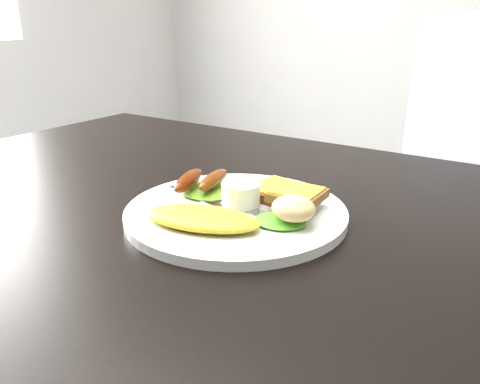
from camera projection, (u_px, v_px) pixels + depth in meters
name	position (u px, v px, depth m)	size (l,w,h in m)	color
dining_table	(211.00, 210.00, 0.70)	(1.20, 0.80, 0.04)	black
dining_chair	(454.00, 216.00, 1.38)	(0.48, 0.48, 0.06)	#9E6D53
person	(423.00, 108.00, 1.06)	(0.58, 0.39, 1.62)	navy
plate	(236.00, 213.00, 0.62)	(0.29, 0.29, 0.01)	white
lettuce_left	(208.00, 190.00, 0.67)	(0.09, 0.08, 0.01)	#5D9118
lettuce_right	(281.00, 221.00, 0.57)	(0.07, 0.06, 0.01)	green
omelette	(202.00, 218.00, 0.56)	(0.15, 0.07, 0.02)	yellow
sausage_a	(189.00, 180.00, 0.66)	(0.02, 0.09, 0.02)	#64240A
sausage_b	(214.00, 180.00, 0.67)	(0.02, 0.08, 0.02)	#672600
ramekin	(241.00, 194.00, 0.62)	(0.05, 0.05, 0.03)	white
toast_a	(277.00, 192.00, 0.66)	(0.08, 0.08, 0.01)	brown
toast_b	(298.00, 195.00, 0.61)	(0.06, 0.06, 0.01)	olive
potato_salad	(293.00, 208.00, 0.56)	(0.05, 0.05, 0.03)	beige
fork	(204.00, 200.00, 0.64)	(0.15, 0.01, 0.00)	#ADAFB7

